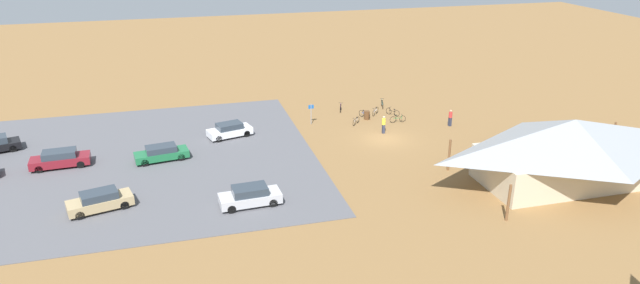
# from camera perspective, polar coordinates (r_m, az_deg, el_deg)

# --- Properties ---
(ground) EXTENTS (160.00, 160.00, 0.00)m
(ground) POSITION_cam_1_polar(r_m,az_deg,el_deg) (54.60, 6.64, 0.31)
(ground) COLOR olive
(ground) RESTS_ON ground
(parking_lot_asphalt) EXTENTS (35.01, 29.13, 0.05)m
(parking_lot_asphalt) POSITION_cam_1_polar(r_m,az_deg,el_deg) (52.02, -20.38, -2.06)
(parking_lot_asphalt) COLOR #56565B
(parking_lot_asphalt) RESTS_ON ground
(bike_pavilion) EXTENTS (16.91, 9.30, 5.30)m
(bike_pavilion) POSITION_cam_1_polar(r_m,az_deg,el_deg) (48.69, 24.22, -0.42)
(bike_pavilion) COLOR beige
(bike_pavilion) RESTS_ON ground
(trash_bin) EXTENTS (0.60, 0.60, 0.90)m
(trash_bin) POSITION_cam_1_polar(r_m,az_deg,el_deg) (59.73, 4.79, 2.74)
(trash_bin) COLOR brown
(trash_bin) RESTS_ON ground
(lot_sign) EXTENTS (0.56, 0.08, 2.20)m
(lot_sign) POSITION_cam_1_polar(r_m,az_deg,el_deg) (57.75, -0.92, 3.15)
(lot_sign) COLOR #99999E
(lot_sign) RESTS_ON ground
(bicycle_black_edge_south) EXTENTS (0.96, 1.59, 0.84)m
(bicycle_black_edge_south) POSITION_cam_1_polar(r_m,az_deg,el_deg) (61.25, 7.42, 3.05)
(bicycle_black_edge_south) COLOR black
(bicycle_black_edge_south) RESTS_ON ground
(bicycle_silver_near_porch) EXTENTS (1.13, 1.29, 0.78)m
(bicycle_silver_near_porch) POSITION_cam_1_polar(r_m,az_deg,el_deg) (58.19, 3.70, 2.16)
(bicycle_silver_near_porch) COLOR black
(bicycle_silver_near_porch) RESTS_ON ground
(bicycle_blue_yard_front) EXTENTS (0.73, 1.67, 0.90)m
(bicycle_blue_yard_front) POSITION_cam_1_polar(r_m,az_deg,el_deg) (60.13, 4.56, 2.82)
(bicycle_blue_yard_front) COLOR black
(bicycle_blue_yard_front) RESTS_ON ground
(bicycle_green_yard_center) EXTENTS (1.77, 0.48, 0.84)m
(bicycle_green_yard_center) POSITION_cam_1_polar(r_m,az_deg,el_deg) (59.18, 7.94, 2.34)
(bicycle_green_yard_center) COLOR black
(bicycle_green_yard_center) RESTS_ON ground
(bicycle_teal_lone_east) EXTENTS (0.58, 1.74, 0.92)m
(bicycle_teal_lone_east) POSITION_cam_1_polar(r_m,az_deg,el_deg) (63.79, 6.36, 3.87)
(bicycle_teal_lone_east) COLOR black
(bicycle_teal_lone_east) RESTS_ON ground
(bicycle_purple_lone_west) EXTENTS (0.69, 1.62, 0.85)m
(bicycle_purple_lone_west) POSITION_cam_1_polar(r_m,az_deg,el_deg) (62.17, 2.11, 3.50)
(bicycle_purple_lone_west) COLOR black
(bicycle_purple_lone_west) RESTS_ON ground
(bicycle_white_back_row) EXTENTS (1.17, 1.39, 0.84)m
(bicycle_white_back_row) POSITION_cam_1_polar(r_m,az_deg,el_deg) (61.27, 5.67, 3.13)
(bicycle_white_back_row) COLOR black
(bicycle_white_back_row) RESTS_ON ground
(car_tan_aisle_side) EXTENTS (4.82, 2.85, 1.46)m
(car_tan_aisle_side) POSITION_cam_1_polar(r_m,az_deg,el_deg) (43.89, -21.53, -5.60)
(car_tan_aisle_side) COLOR tan
(car_tan_aisle_side) RESTS_ON parking_lot_asphalt
(car_green_second_row) EXTENTS (4.78, 2.40, 1.35)m
(car_green_second_row) POSITION_cam_1_polar(r_m,az_deg,el_deg) (51.04, -15.86, -1.09)
(car_green_second_row) COLOR #1E6B3D
(car_green_second_row) RESTS_ON parking_lot_asphalt
(car_maroon_inner_stall) EXTENTS (4.88, 2.09, 1.47)m
(car_maroon_inner_stall) POSITION_cam_1_polar(r_m,az_deg,el_deg) (52.71, -24.97, -1.57)
(car_maroon_inner_stall) COLOR maroon
(car_maroon_inner_stall) RESTS_ON parking_lot_asphalt
(car_silver_by_curb) EXTENTS (4.63, 2.10, 1.50)m
(car_silver_by_curb) POSITION_cam_1_polar(r_m,az_deg,el_deg) (41.83, -7.14, -5.48)
(car_silver_by_curb) COLOR #BCBCC1
(car_silver_by_curb) RESTS_ON parking_lot_asphalt
(car_white_near_entry) EXTENTS (4.54, 2.80, 1.40)m
(car_white_near_entry) POSITION_cam_1_polar(r_m,az_deg,el_deg) (55.12, -9.20, 1.20)
(car_white_near_entry) COLOR white
(car_white_near_entry) RESTS_ON parking_lot_asphalt
(visitor_by_pavilion) EXTENTS (0.36, 0.36, 1.73)m
(visitor_by_pavilion) POSITION_cam_1_polar(r_m,az_deg,el_deg) (58.96, 13.14, 2.45)
(visitor_by_pavilion) COLOR #2D3347
(visitor_by_pavilion) RESTS_ON ground
(visitor_near_lot) EXTENTS (0.36, 0.36, 1.79)m
(visitor_near_lot) POSITION_cam_1_polar(r_m,az_deg,el_deg) (55.80, 6.51, 1.82)
(visitor_near_lot) COLOR #2D3347
(visitor_near_lot) RESTS_ON ground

